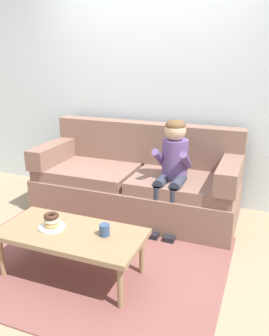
{
  "coord_description": "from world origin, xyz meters",
  "views": [
    {
      "loc": [
        1.32,
        -2.53,
        1.71
      ],
      "look_at": [
        0.16,
        0.45,
        0.65
      ],
      "focal_mm": 37.27,
      "sensor_mm": 36.0,
      "label": 1
    }
  ],
  "objects_px": {
    "person_child": "(173,164)",
    "mug": "(105,230)",
    "donut": "(52,224)",
    "coffee_table": "(71,236)",
    "couch": "(137,182)",
    "toy_controller": "(72,233)"
  },
  "relations": [
    {
      "from": "couch",
      "to": "donut",
      "type": "relative_size",
      "value": 18.24
    },
    {
      "from": "person_child",
      "to": "mug",
      "type": "distance_m",
      "value": 1.11
    },
    {
      "from": "couch",
      "to": "toy_controller",
      "type": "distance_m",
      "value": 0.92
    },
    {
      "from": "mug",
      "to": "toy_controller",
      "type": "xyz_separation_m",
      "value": [
        -0.61,
        0.5,
        -0.41
      ]
    },
    {
      "from": "couch",
      "to": "coffee_table",
      "type": "height_order",
      "value": "couch"
    },
    {
      "from": "person_child",
      "to": "mug",
      "type": "height_order",
      "value": "person_child"
    },
    {
      "from": "donut",
      "to": "toy_controller",
      "type": "bearing_deg",
      "value": 107.6
    },
    {
      "from": "donut",
      "to": "mug",
      "type": "xyz_separation_m",
      "value": [
        0.44,
        0.05,
        0.01
      ]
    },
    {
      "from": "coffee_table",
      "to": "toy_controller",
      "type": "bearing_deg",
      "value": 122.01
    },
    {
      "from": "mug",
      "to": "donut",
      "type": "bearing_deg",
      "value": -174.07
    },
    {
      "from": "coffee_table",
      "to": "toy_controller",
      "type": "height_order",
      "value": "coffee_table"
    },
    {
      "from": "couch",
      "to": "person_child",
      "type": "bearing_deg",
      "value": -24.84
    },
    {
      "from": "coffee_table",
      "to": "mug",
      "type": "distance_m",
      "value": 0.29
    },
    {
      "from": "person_child",
      "to": "mug",
      "type": "xyz_separation_m",
      "value": [
        -0.23,
        -1.06,
        -0.23
      ]
    },
    {
      "from": "person_child",
      "to": "coffee_table",
      "type": "bearing_deg",
      "value": -114.38
    },
    {
      "from": "donut",
      "to": "person_child",
      "type": "bearing_deg",
      "value": 58.81
    },
    {
      "from": "person_child",
      "to": "mug",
      "type": "bearing_deg",
      "value": -102.25
    },
    {
      "from": "coffee_table",
      "to": "donut",
      "type": "xyz_separation_m",
      "value": [
        -0.17,
        0.0,
        0.07
      ]
    },
    {
      "from": "coffee_table",
      "to": "mug",
      "type": "relative_size",
      "value": 12.72
    },
    {
      "from": "couch",
      "to": "toy_controller",
      "type": "xyz_separation_m",
      "value": [
        -0.39,
        -0.77,
        -0.32
      ]
    },
    {
      "from": "couch",
      "to": "donut",
      "type": "distance_m",
      "value": 1.34
    },
    {
      "from": "mug",
      "to": "couch",
      "type": "bearing_deg",
      "value": 99.89
    }
  ]
}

